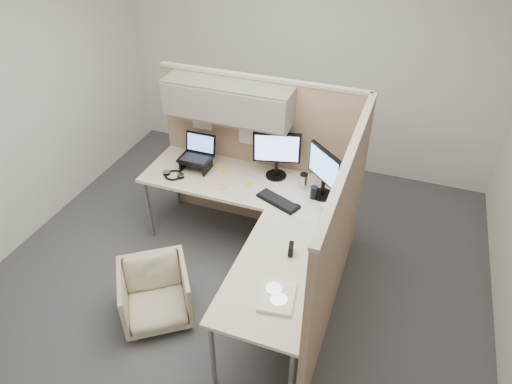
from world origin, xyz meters
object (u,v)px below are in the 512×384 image
(desk, at_px, (254,216))
(keyboard, at_px, (278,201))
(office_chair, at_px, (155,292))
(monitor_left, at_px, (277,151))

(desk, relative_size, keyboard, 4.93)
(office_chair, bearing_deg, desk, 16.82)
(monitor_left, bearing_deg, keyboard, -83.42)
(monitor_left, bearing_deg, office_chair, -127.99)
(desk, bearing_deg, monitor_left, 89.07)
(desk, distance_m, keyboard, 0.26)
(office_chair, distance_m, keyboard, 1.30)
(monitor_left, height_order, keyboard, monitor_left)
(monitor_left, distance_m, keyboard, 0.49)
(keyboard, bearing_deg, desk, -104.66)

